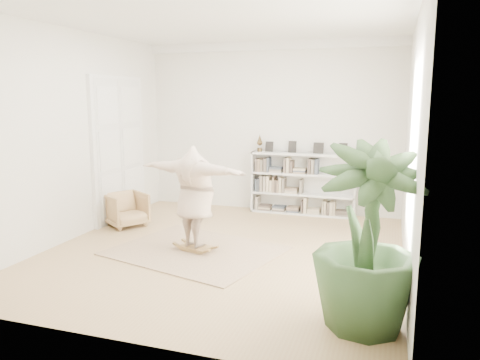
% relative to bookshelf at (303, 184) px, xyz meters
% --- Properties ---
extents(floor, '(6.00, 6.00, 0.00)m').
position_rel_bookshelf_xyz_m(floor, '(-0.74, -2.82, -0.64)').
color(floor, tan).
rests_on(floor, ground).
extents(room_shell, '(6.00, 6.00, 6.00)m').
position_rel_bookshelf_xyz_m(room_shell, '(-0.74, 0.12, 2.87)').
color(room_shell, silver).
rests_on(room_shell, floor).
extents(doors, '(0.09, 1.78, 2.92)m').
position_rel_bookshelf_xyz_m(doors, '(-3.45, -1.52, 0.76)').
color(doors, white).
rests_on(doors, floor).
extents(bookshelf, '(2.20, 0.35, 1.64)m').
position_rel_bookshelf_xyz_m(bookshelf, '(0.00, 0.00, 0.00)').
color(bookshelf, silver).
rests_on(bookshelf, floor).
extents(armchair, '(0.97, 0.96, 0.65)m').
position_rel_bookshelf_xyz_m(armchair, '(-3.04, -1.99, -0.31)').
color(armchair, tan).
rests_on(armchair, floor).
extents(rug, '(2.93, 2.57, 0.02)m').
position_rel_bookshelf_xyz_m(rug, '(-1.17, -2.99, -0.63)').
color(rug, tan).
rests_on(rug, floor).
extents(rocker_board, '(0.57, 0.42, 0.11)m').
position_rel_bookshelf_xyz_m(rocker_board, '(-1.17, -2.99, -0.57)').
color(rocker_board, brown).
rests_on(rocker_board, rug).
extents(person, '(2.06, 1.03, 1.62)m').
position_rel_bookshelf_xyz_m(person, '(-1.17, -2.99, 0.30)').
color(person, '#CCB099').
rests_on(person, rocker_board).
extents(houseplant, '(1.42, 1.42, 2.01)m').
position_rel_bookshelf_xyz_m(houseplant, '(1.56, -4.74, 0.37)').
color(houseplant, '#304E27').
rests_on(houseplant, floor).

